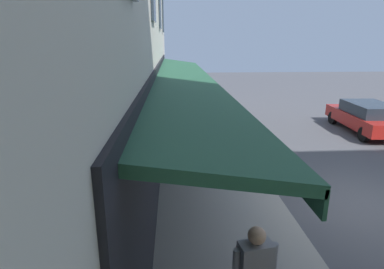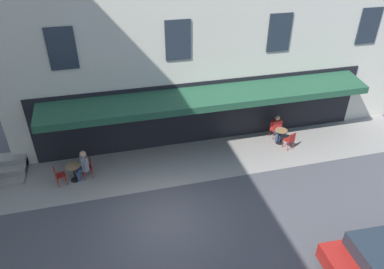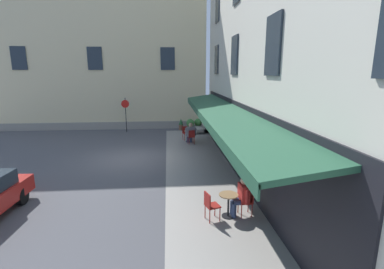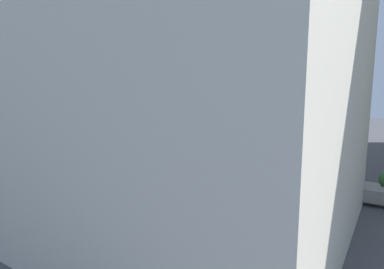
{
  "view_description": "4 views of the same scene",
  "coord_description": "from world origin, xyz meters",
  "px_view_note": "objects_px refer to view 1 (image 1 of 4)",
  "views": [
    {
      "loc": [
        6.69,
        -4.53,
        3.88
      ],
      "look_at": [
        -3.07,
        -3.93,
        1.01
      ],
      "focal_mm": 29.64,
      "sensor_mm": 36.0,
      "label": 1
    },
    {
      "loc": [
        1.33,
        9.18,
        9.49
      ],
      "look_at": [
        -2.02,
        -3.97,
        1.07
      ],
      "focal_mm": 32.34,
      "sensor_mm": 36.0,
      "label": 2
    },
    {
      "loc": [
        -14.38,
        -1.94,
        4.43
      ],
      "look_at": [
        -1.33,
        -3.08,
        1.52
      ],
      "focal_mm": 26.02,
      "sensor_mm": 36.0,
      "label": 3
    },
    {
      "loc": [
        6.79,
        -17.26,
        4.03
      ],
      "look_at": [
        -2.71,
        -2.85,
        1.55
      ],
      "focal_mm": 29.3,
      "sensor_mm": 36.0,
      "label": 4
    }
  ],
  "objects_px": {
    "seated_companion_in_red": "(181,119)",
    "cafe_chair_red_facing_street": "(176,123)",
    "seated_patron_in_grey": "(257,269)",
    "parked_car_red": "(367,117)",
    "cafe_chair_red_kerbside": "(204,121)",
    "cafe_chair_red_near_door": "(250,268)",
    "cafe_table_mid_terrace": "(191,124)"
  },
  "relations": [
    {
      "from": "seated_companion_in_red",
      "to": "cafe_chair_red_facing_street",
      "type": "bearing_deg",
      "value": -86.14
    },
    {
      "from": "seated_patron_in_grey",
      "to": "parked_car_red",
      "type": "height_order",
      "value": "seated_patron_in_grey"
    },
    {
      "from": "seated_companion_in_red",
      "to": "cafe_chair_red_kerbside",
      "type": "bearing_deg",
      "value": 101.79
    },
    {
      "from": "seated_patron_in_grey",
      "to": "parked_car_red",
      "type": "distance_m",
      "value": 11.84
    },
    {
      "from": "seated_patron_in_grey",
      "to": "seated_companion_in_red",
      "type": "xyz_separation_m",
      "value": [
        -9.37,
        -0.84,
        -0.02
      ]
    },
    {
      "from": "parked_car_red",
      "to": "seated_companion_in_red",
      "type": "bearing_deg",
      "value": -90.53
    },
    {
      "from": "cafe_chair_red_near_door",
      "to": "parked_car_red",
      "type": "relative_size",
      "value": 0.21
    },
    {
      "from": "seated_patron_in_grey",
      "to": "parked_car_red",
      "type": "bearing_deg",
      "value": 141.71
    },
    {
      "from": "cafe_table_mid_terrace",
      "to": "seated_patron_in_grey",
      "type": "height_order",
      "value": "seated_patron_in_grey"
    },
    {
      "from": "cafe_table_mid_terrace",
      "to": "seated_companion_in_red",
      "type": "xyz_separation_m",
      "value": [
        0.03,
        -0.42,
        0.2
      ]
    },
    {
      "from": "seated_companion_in_red",
      "to": "parked_car_red",
      "type": "xyz_separation_m",
      "value": [
        0.08,
        8.18,
        0.02
      ]
    },
    {
      "from": "cafe_chair_red_near_door",
      "to": "cafe_chair_red_kerbside",
      "type": "xyz_separation_m",
      "value": [
        -9.37,
        0.22,
        0.0
      ]
    },
    {
      "from": "cafe_chair_red_facing_street",
      "to": "seated_patron_in_grey",
      "type": "bearing_deg",
      "value": 6.42
    },
    {
      "from": "cafe_chair_red_kerbside",
      "to": "seated_patron_in_grey",
      "type": "height_order",
      "value": "seated_patron_in_grey"
    },
    {
      "from": "cafe_chair_red_facing_street",
      "to": "cafe_table_mid_terrace",
      "type": "bearing_deg",
      "value": 93.86
    },
    {
      "from": "cafe_chair_red_near_door",
      "to": "seated_patron_in_grey",
      "type": "xyz_separation_m",
      "value": [
        0.21,
        0.04,
        0.17
      ]
    },
    {
      "from": "cafe_chair_red_facing_street",
      "to": "parked_car_red",
      "type": "xyz_separation_m",
      "value": [
        0.06,
        8.39,
        0.16
      ]
    },
    {
      "from": "parked_car_red",
      "to": "cafe_chair_red_kerbside",
      "type": "bearing_deg",
      "value": -92.31
    },
    {
      "from": "cafe_chair_red_kerbside",
      "to": "seated_companion_in_red",
      "type": "distance_m",
      "value": 1.05
    },
    {
      "from": "cafe_chair_red_kerbside",
      "to": "cafe_chair_red_facing_street",
      "type": "height_order",
      "value": "same"
    },
    {
      "from": "cafe_chair_red_facing_street",
      "to": "parked_car_red",
      "type": "height_order",
      "value": "parked_car_red"
    },
    {
      "from": "parked_car_red",
      "to": "cafe_chair_red_near_door",
      "type": "bearing_deg",
      "value": -39.08
    },
    {
      "from": "cafe_chair_red_near_door",
      "to": "seated_companion_in_red",
      "type": "bearing_deg",
      "value": -175.0
    },
    {
      "from": "cafe_chair_red_facing_street",
      "to": "seated_patron_in_grey",
      "type": "xyz_separation_m",
      "value": [
        9.36,
        1.05,
        0.17
      ]
    },
    {
      "from": "cafe_table_mid_terrace",
      "to": "parked_car_red",
      "type": "distance_m",
      "value": 7.76
    },
    {
      "from": "cafe_chair_red_facing_street",
      "to": "seated_companion_in_red",
      "type": "height_order",
      "value": "seated_companion_in_red"
    },
    {
      "from": "cafe_chair_red_kerbside",
      "to": "cafe_chair_red_facing_street",
      "type": "bearing_deg",
      "value": -79.56
    },
    {
      "from": "seated_patron_in_grey",
      "to": "cafe_chair_red_facing_street",
      "type": "bearing_deg",
      "value": -173.58
    },
    {
      "from": "cafe_table_mid_terrace",
      "to": "parked_car_red",
      "type": "height_order",
      "value": "parked_car_red"
    },
    {
      "from": "cafe_table_mid_terrace",
      "to": "parked_car_red",
      "type": "bearing_deg",
      "value": 89.23
    },
    {
      "from": "cafe_chair_red_kerbside",
      "to": "cafe_chair_red_near_door",
      "type": "bearing_deg",
      "value": -1.34
    },
    {
      "from": "seated_patron_in_grey",
      "to": "cafe_table_mid_terrace",
      "type": "bearing_deg",
      "value": -177.42
    }
  ]
}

